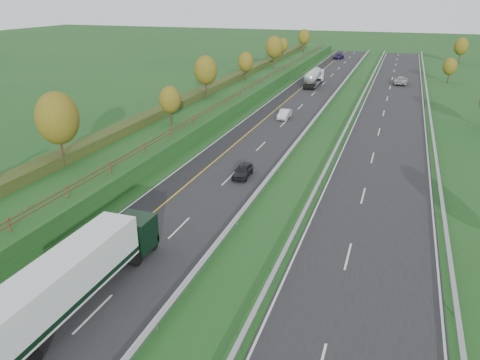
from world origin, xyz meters
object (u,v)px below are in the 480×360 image
object	(u,v)px
car_silver_mid	(285,114)
box_lorry	(74,277)
car_dark_near	(243,171)
car_small_far	(339,56)
car_oncoming	(401,80)
road_tanker	(314,77)

from	to	relation	value
car_silver_mid	box_lorry	bearing A→B (deg)	-90.96
box_lorry	car_dark_near	xyz separation A→B (m)	(2.47, 24.81, -1.61)
car_small_far	car_oncoming	size ratio (longest dim) A/B	0.94
box_lorry	car_oncoming	world-z (taller)	box_lorry
box_lorry	road_tanker	xyz separation A→B (m)	(-0.46, 80.79, -0.47)
box_lorry	car_oncoming	xyz separation A→B (m)	(17.15, 88.62, -1.47)
box_lorry	car_silver_mid	world-z (taller)	box_lorry
road_tanker	car_oncoming	xyz separation A→B (m)	(17.62, 7.83, -1.00)
box_lorry	road_tanker	world-z (taller)	box_lorry
car_dark_near	car_small_far	xyz separation A→B (m)	(-4.09, 102.39, 0.13)
box_lorry	car_dark_near	bearing A→B (deg)	84.31
road_tanker	car_small_far	size ratio (longest dim) A/B	2.02
road_tanker	car_silver_mid	xyz separation A→B (m)	(1.03, -29.82, -1.12)
box_lorry	car_dark_near	distance (m)	24.99
car_silver_mid	car_dark_near	bearing A→B (deg)	-86.16
car_dark_near	car_small_far	bearing A→B (deg)	89.81
car_silver_mid	car_small_far	size ratio (longest dim) A/B	0.77
road_tanker	car_silver_mid	distance (m)	29.86
road_tanker	car_oncoming	bearing A→B (deg)	23.97
box_lorry	road_tanker	distance (m)	80.79
car_dark_near	road_tanker	bearing A→B (deg)	90.52
car_oncoming	car_silver_mid	bearing A→B (deg)	66.99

